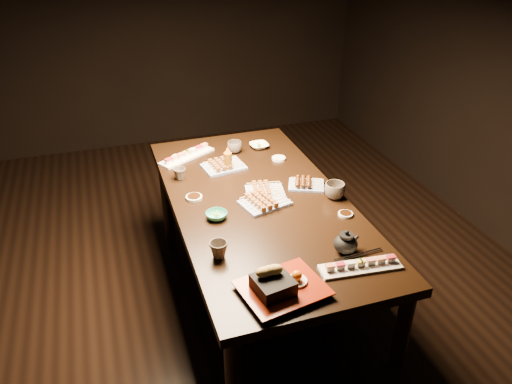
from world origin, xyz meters
TOP-DOWN VIEW (x-y plane):
  - ground at (0.00, 0.00)m, footprint 5.00×5.00m
  - dining_table at (0.14, -0.18)m, footprint 1.05×1.87m
  - sushi_platter_near at (0.37, -0.87)m, footprint 0.37×0.13m
  - sushi_platter_far at (-0.12, 0.46)m, footprint 0.38×0.28m
  - yakitori_plate_center at (0.16, -0.23)m, footprint 0.28×0.23m
  - yakitori_plate_right at (0.20, -0.11)m, footprint 0.23×0.19m
  - yakitori_plate_left at (0.06, 0.24)m, footprint 0.26×0.21m
  - tsukune_plate at (0.44, -0.12)m, footprint 0.24×0.21m
  - edamame_bowl_green at (-0.12, -0.29)m, footprint 0.11×0.11m
  - edamame_bowl_cream at (0.36, 0.45)m, footprint 0.13×0.13m
  - tempura_tray at (-0.00, -0.91)m, footprint 0.37×0.32m
  - teacup_near_left at (-0.19, -0.60)m, footprint 0.11×0.11m
  - teacup_mid_right at (0.53, -0.28)m, footprint 0.14×0.14m
  - teacup_far_left at (-0.21, 0.19)m, footprint 0.09×0.09m
  - teacup_far_right at (0.19, 0.44)m, footprint 0.11×0.11m
  - teapot at (0.37, -0.74)m, footprint 0.15×0.15m
  - condiment_bottle at (0.08, 0.21)m, footprint 0.05×0.05m
  - sauce_dish_west at (-0.18, -0.06)m, footprint 0.11×0.11m
  - sauce_dish_east at (0.42, 0.25)m, footprint 0.11×0.11m
  - sauce_dish_se at (0.51, -0.46)m, footprint 0.08×0.08m
  - sauce_dish_nw at (-0.18, 0.47)m, footprint 0.10×0.10m
  - chopsticks_near at (0.02, -0.83)m, footprint 0.21×0.14m
  - chopsticks_se at (0.41, -0.78)m, footprint 0.24×0.03m

SIDE VIEW (x-z plane):
  - ground at x=0.00m, z-range 0.00..0.00m
  - dining_table at x=0.14m, z-range 0.00..0.75m
  - chopsticks_near at x=0.02m, z-range 0.75..0.76m
  - chopsticks_se at x=0.41m, z-range 0.75..0.76m
  - sauce_dish_nw at x=-0.18m, z-range 0.75..0.76m
  - sauce_dish_se at x=0.51m, z-range 0.75..0.76m
  - sauce_dish_east at x=0.42m, z-range 0.75..0.76m
  - sauce_dish_west at x=-0.18m, z-range 0.75..0.77m
  - edamame_bowl_cream at x=0.36m, z-range 0.75..0.78m
  - edamame_bowl_green at x=-0.12m, z-range 0.75..0.78m
  - sushi_platter_near at x=0.37m, z-range 0.75..0.79m
  - sushi_platter_far at x=-0.12m, z-range 0.75..0.80m
  - tsukune_plate at x=0.44m, z-range 0.75..0.80m
  - yakitori_plate_right at x=0.20m, z-range 0.75..0.80m
  - yakitori_plate_left at x=0.06m, z-range 0.75..0.81m
  - yakitori_plate_center at x=0.16m, z-range 0.75..0.81m
  - teacup_far_left at x=-0.21m, z-range 0.75..0.82m
  - teacup_far_right at x=0.19m, z-range 0.75..0.82m
  - teacup_near_left at x=-0.19m, z-range 0.75..0.83m
  - teacup_mid_right at x=0.53m, z-range 0.75..0.84m
  - teapot at x=0.37m, z-range 0.75..0.86m
  - tempura_tray at x=0.00m, z-range 0.75..0.87m
  - condiment_bottle at x=0.08m, z-range 0.75..0.90m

